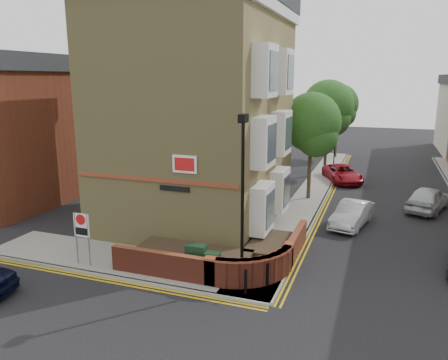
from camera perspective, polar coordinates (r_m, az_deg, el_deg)
ground at (r=16.50m, az=-4.47°, el=-14.39°), size 120.00×120.00×0.00m
pavement_corner at (r=19.21m, az=-12.30°, el=-10.35°), size 13.00×3.00×0.12m
pavement_main at (r=30.53m, az=11.53°, el=-1.45°), size 2.00×32.00×0.12m
kerb_side at (r=18.08m, az=-14.87°, el=-12.04°), size 13.00×0.15×0.12m
kerb_main_near at (r=30.41m, az=13.39°, el=-1.60°), size 0.15×32.00×0.12m
yellow_lines_side at (r=17.92m, az=-15.32°, el=-12.50°), size 13.00×0.28×0.01m
yellow_lines_main at (r=30.39m, az=13.85°, el=-1.74°), size 0.28×32.00×0.01m
corner_building at (r=23.15m, az=-2.98°, el=9.69°), size 8.95×10.40×13.60m
garden_wall at (r=18.57m, az=-1.23°, el=-11.07°), size 6.80×6.00×1.20m
lamppost at (r=15.77m, az=2.43°, el=-2.59°), size 0.25×0.50×6.30m
utility_cabinet_large at (r=17.38m, az=-3.64°, el=-10.28°), size 0.80×0.45×1.20m
utility_cabinet_small at (r=16.86m, az=-1.51°, el=-11.20°), size 0.55×0.40×1.10m
bollard_near at (r=15.94m, az=2.84°, el=-13.11°), size 0.11×0.11×0.90m
bollard_far at (r=16.49m, az=5.72°, el=-12.22°), size 0.11×0.11×0.90m
zone_sign at (r=18.71m, az=-18.09°, el=-6.15°), size 0.72×0.07×2.20m
side_building at (r=30.16m, az=-24.87°, el=6.10°), size 6.40×10.40×9.00m
tree_near at (r=27.79m, az=11.35°, el=6.88°), size 3.64×3.65×6.70m
tree_mid at (r=35.65m, az=13.40°, el=8.92°), size 4.03×4.03×7.42m
tree_far at (r=43.61m, az=14.66°, el=9.19°), size 3.81×3.81×7.00m
traffic_light_assembly at (r=38.77m, az=14.33°, el=5.59°), size 0.20×0.16×4.20m
silver_car_near at (r=23.99m, az=16.38°, el=-4.31°), size 2.17×4.08×1.28m
red_car_main at (r=33.97m, az=15.23°, el=0.83°), size 3.72×5.01×1.27m
silver_car_far at (r=28.28m, az=25.11°, el=-2.22°), size 3.01×4.59×1.45m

